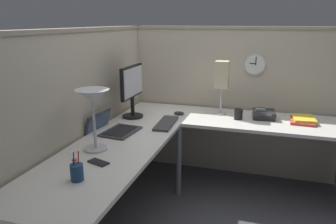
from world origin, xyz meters
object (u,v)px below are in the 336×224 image
object	(u,v)px
monitor	(132,87)
wall_clock	(255,64)
keyboard	(166,123)
book_stack	(303,120)
laptop	(111,128)
pen_cup	(77,172)
desk_lamp_dome	(93,101)
cell_phone	(98,162)
desk_lamp_paper	(222,76)
coffee_mug	(238,114)
computer_mouse	(179,113)
office_phone	(264,115)

from	to	relation	value
monitor	wall_clock	world-z (taller)	wall_clock
keyboard	book_stack	size ratio (longest dim) A/B	1.44
laptop	keyboard	size ratio (longest dim) A/B	0.96
pen_cup	book_stack	bearing A→B (deg)	-40.19
keyboard	pen_cup	size ratio (longest dim) A/B	2.39
desk_lamp_dome	cell_phone	distance (m)	0.43
desk_lamp_paper	coffee_mug	size ratio (longest dim) A/B	5.52
book_stack	desk_lamp_dome	bearing A→B (deg)	127.82
cell_phone	coffee_mug	size ratio (longest dim) A/B	1.50
desk_lamp_paper	book_stack	bearing A→B (deg)	-92.82
computer_mouse	book_stack	bearing A→B (deg)	-84.64
computer_mouse	desk_lamp_dome	distance (m)	1.16
pen_cup	book_stack	distance (m)	2.12
keyboard	pen_cup	xyz separation A→B (m)	(-1.17, 0.18, 0.04)
pen_cup	wall_clock	xyz separation A→B (m)	(1.91, -0.89, 0.43)
monitor	office_phone	bearing A→B (deg)	-75.43
pen_cup	keyboard	bearing A→B (deg)	-8.74
laptop	desk_lamp_dome	distance (m)	0.54
pen_cup	monitor	bearing A→B (deg)	8.61
desk_lamp_dome	coffee_mug	xyz separation A→B (m)	(1.08, -0.92, -0.32)
laptop	desk_lamp_paper	xyz separation A→B (m)	(0.80, -0.81, 0.36)
computer_mouse	wall_clock	world-z (taller)	wall_clock
laptop	wall_clock	world-z (taller)	wall_clock
monitor	desk_lamp_paper	distance (m)	0.88
keyboard	coffee_mug	size ratio (longest dim) A/B	4.48
laptop	pen_cup	bearing A→B (deg)	-166.01
office_phone	wall_clock	size ratio (longest dim) A/B	1.02
keyboard	laptop	bearing A→B (deg)	124.83
computer_mouse	desk_lamp_paper	size ratio (longest dim) A/B	0.20
monitor	keyboard	bearing A→B (deg)	-109.13
cell_phone	wall_clock	world-z (taller)	wall_clock
desk_lamp_paper	computer_mouse	bearing A→B (deg)	110.67
book_stack	desk_lamp_paper	world-z (taller)	desk_lamp_paper
coffee_mug	desk_lamp_paper	bearing A→B (deg)	57.10
desk_lamp_dome	cell_phone	size ratio (longest dim) A/B	3.09
computer_mouse	book_stack	size ratio (longest dim) A/B	0.35
desk_lamp_dome	wall_clock	world-z (taller)	wall_clock
computer_mouse	keyboard	bearing A→B (deg)	175.12
desk_lamp_dome	wall_clock	size ratio (longest dim) A/B	2.02
cell_phone	office_phone	xyz separation A→B (m)	(1.37, -1.02, 0.03)
laptop	coffee_mug	xyz separation A→B (m)	(0.67, -1.00, 0.02)
book_stack	monitor	bearing A→B (deg)	101.40
computer_mouse	office_phone	distance (m)	0.82
monitor	desk_lamp_dome	bearing A→B (deg)	-175.59
desk_lamp_dome	coffee_mug	distance (m)	1.45
office_phone	desk_lamp_dome	bearing A→B (deg)	135.27
monitor	wall_clock	xyz separation A→B (m)	(0.61, -1.09, 0.19)
laptop	wall_clock	xyz separation A→B (m)	(1.05, -1.11, 0.45)
desk_lamp_paper	wall_clock	world-z (taller)	wall_clock
wall_clock	office_phone	bearing A→B (deg)	-155.19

